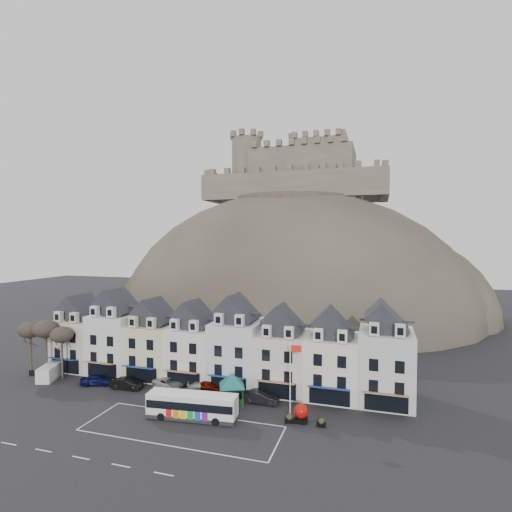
{
  "coord_description": "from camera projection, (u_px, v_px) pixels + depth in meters",
  "views": [
    {
      "loc": [
        22.71,
        -37.91,
        21.11
      ],
      "look_at": [
        3.63,
        24.0,
        18.33
      ],
      "focal_mm": 28.0,
      "sensor_mm": 36.0,
      "label": 1
    }
  ],
  "objects": [
    {
      "name": "coach_bay_markings",
      "position": [
        182.0,
        428.0,
        44.39
      ],
      "size": [
        22.0,
        7.5,
        0.01
      ],
      "primitive_type": "cube",
      "color": "silver",
      "rests_on": "ground"
    },
    {
      "name": "tree_left_mid",
      "position": [
        46.0,
        329.0,
        61.15
      ],
      "size": [
        3.78,
        3.78,
        8.64
      ],
      "color": "#3D3527",
      "rests_on": "ground"
    },
    {
      "name": "tree_left_far",
      "position": [
        30.0,
        330.0,
        62.04
      ],
      "size": [
        3.61,
        3.61,
        8.24
      ],
      "color": "#3D3527",
      "rests_on": "ground"
    },
    {
      "name": "ground",
      "position": [
        160.0,
        431.0,
        43.78
      ],
      "size": [
        300.0,
        300.0,
        0.0
      ],
      "primitive_type": "plane",
      "color": "black",
      "rests_on": "ground"
    },
    {
      "name": "tree_left_near",
      "position": [
        62.0,
        335.0,
        60.29
      ],
      "size": [
        3.43,
        3.43,
        7.84
      ],
      "color": "#3D3527",
      "rests_on": "ground"
    },
    {
      "name": "car_charcoal",
      "position": [
        260.0,
        397.0,
        51.22
      ],
      "size": [
        4.79,
        1.74,
        1.57
      ],
      "primitive_type": "imported",
      "rotation": [
        0.0,
        0.0,
        1.55
      ],
      "color": "black",
      "rests_on": "ground"
    },
    {
      "name": "car_silver",
      "position": [
        168.0,
        383.0,
        56.47
      ],
      "size": [
        5.28,
        3.68,
        1.36
      ],
      "primitive_type": "imported",
      "rotation": [
        0.0,
        0.0,
        1.24
      ],
      "color": "#B9BDC2",
      "rests_on": "ground"
    },
    {
      "name": "planter_east",
      "position": [
        321.0,
        423.0,
        44.79
      ],
      "size": [
        0.97,
        0.68,
        0.97
      ],
      "rotation": [
        0.0,
        0.0,
        0.01
      ],
      "color": "black",
      "rests_on": "ground"
    },
    {
      "name": "red_buoy",
      "position": [
        301.0,
        413.0,
        45.96
      ],
      "size": [
        1.7,
        1.7,
        2.1
      ],
      "rotation": [
        0.0,
        0.0,
        0.06
      ],
      "color": "black",
      "rests_on": "ground"
    },
    {
      "name": "castle_hill",
      "position": [
        296.0,
        316.0,
        109.24
      ],
      "size": [
        100.0,
        76.0,
        68.0
      ],
      "color": "#362F29",
      "rests_on": "ground"
    },
    {
      "name": "castle",
      "position": [
        299.0,
        172.0,
        114.41
      ],
      "size": [
        50.2,
        22.2,
        22.0
      ],
      "color": "brown",
      "rests_on": "ground"
    },
    {
      "name": "planter_west",
      "position": [
        289.0,
        418.0,
        45.74
      ],
      "size": [
        1.17,
        0.8,
        1.07
      ],
      "rotation": [
        0.0,
        0.0,
        0.26
      ],
      "color": "black",
      "rests_on": "ground"
    },
    {
      "name": "car_white",
      "position": [
        203.0,
        387.0,
        55.33
      ],
      "size": [
        4.6,
        3.31,
        1.24
      ],
      "primitive_type": "imported",
      "rotation": [
        0.0,
        0.0,
        1.99
      ],
      "color": "#BDBDBD",
      "rests_on": "ground"
    },
    {
      "name": "bus_shelter",
      "position": [
        232.0,
        380.0,
        50.86
      ],
      "size": [
        5.78,
        5.78,
        4.01
      ],
      "rotation": [
        0.0,
        0.0,
        0.42
      ],
      "color": "black",
      "rests_on": "ground"
    },
    {
      "name": "car_navy",
      "position": [
        97.0,
        380.0,
        57.53
      ],
      "size": [
        4.78,
        3.15,
        1.51
      ],
      "primitive_type": "imported",
      "rotation": [
        0.0,
        0.0,
        1.91
      ],
      "color": "#0B0D3A",
      "rests_on": "ground"
    },
    {
      "name": "white_van",
      "position": [
        50.0,
        372.0,
        59.99
      ],
      "size": [
        3.44,
        5.05,
        2.12
      ],
      "rotation": [
        0.0,
        0.0,
        0.34
      ],
      "color": "silver",
      "rests_on": "ground"
    },
    {
      "name": "flagpole",
      "position": [
        291.0,
        377.0,
        45.95
      ],
      "size": [
        1.31,
        0.35,
        9.19
      ],
      "rotation": [
        0.0,
        0.0,
        0.21
      ],
      "color": "silver",
      "rests_on": "ground"
    },
    {
      "name": "car_black",
      "position": [
        127.0,
        384.0,
        56.05
      ],
      "size": [
        4.71,
        1.88,
        1.52
      ],
      "primitive_type": "imported",
      "rotation": [
        0.0,
        0.0,
        1.63
      ],
      "color": "black",
      "rests_on": "ground"
    },
    {
      "name": "bus",
      "position": [
        192.0,
        405.0,
        46.73
      ],
      "size": [
        10.85,
        3.54,
        3.01
      ],
      "rotation": [
        0.0,
        0.0,
        0.1
      ],
      "color": "#262628",
      "rests_on": "ground"
    },
    {
      "name": "townhouse_terrace",
      "position": [
        217.0,
        346.0,
        58.76
      ],
      "size": [
        54.4,
        9.35,
        11.8
      ],
      "color": "beige",
      "rests_on": "ground"
    },
    {
      "name": "car_maroon",
      "position": [
        211.0,
        386.0,
        54.97
      ],
      "size": [
        4.69,
        2.03,
        1.58
      ],
      "primitive_type": "imported",
      "rotation": [
        0.0,
        0.0,
        1.53
      ],
      "color": "#5E1105",
      "rests_on": "ground"
    }
  ]
}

